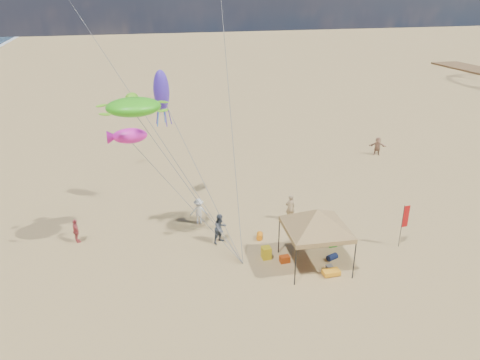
{
  "coord_description": "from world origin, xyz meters",
  "views": [
    {
      "loc": [
        -6.18,
        -20.07,
        14.13
      ],
      "look_at": [
        0.0,
        3.0,
        4.0
      ],
      "focal_mm": 34.05,
      "sensor_mm": 36.0,
      "label": 1
    }
  ],
  "objects_px": {
    "person_near_c": "(199,211)",
    "person_far_c": "(377,146)",
    "beach_cart": "(331,272)",
    "person_far_a": "(76,231)",
    "cooler_blue": "(332,227)",
    "person_near_a": "(290,208)",
    "cooler_red": "(285,259)",
    "chair_green": "(332,240)",
    "chair_yellow": "(266,253)",
    "feather_flag": "(405,219)",
    "canopy_tent": "(318,211)",
    "person_near_b": "(220,228)"
  },
  "relations": [
    {
      "from": "cooler_red",
      "to": "person_near_a",
      "type": "relative_size",
      "value": 0.3
    },
    {
      "from": "person_near_c",
      "to": "person_far_c",
      "type": "relative_size",
      "value": 1.04
    },
    {
      "from": "cooler_blue",
      "to": "chair_green",
      "type": "bearing_deg",
      "value": -115.86
    },
    {
      "from": "chair_green",
      "to": "person_near_a",
      "type": "xyz_separation_m",
      "value": [
        -1.26,
        3.69,
        0.54
      ]
    },
    {
      "from": "feather_flag",
      "to": "chair_yellow",
      "type": "distance_m",
      "value": 8.27
    },
    {
      "from": "cooler_red",
      "to": "person_far_a",
      "type": "distance_m",
      "value": 12.47
    },
    {
      "from": "cooler_red",
      "to": "chair_green",
      "type": "bearing_deg",
      "value": 16.17
    },
    {
      "from": "person_near_b",
      "to": "person_near_c",
      "type": "relative_size",
      "value": 1.08
    },
    {
      "from": "cooler_blue",
      "to": "person_near_b",
      "type": "height_order",
      "value": "person_near_b"
    },
    {
      "from": "feather_flag",
      "to": "person_far_c",
      "type": "distance_m",
      "value": 16.31
    },
    {
      "from": "feather_flag",
      "to": "beach_cart",
      "type": "height_order",
      "value": "feather_flag"
    },
    {
      "from": "beach_cart",
      "to": "person_near_c",
      "type": "bearing_deg",
      "value": 127.04
    },
    {
      "from": "feather_flag",
      "to": "person_far_c",
      "type": "bearing_deg",
      "value": 64.36
    },
    {
      "from": "feather_flag",
      "to": "person_far_a",
      "type": "xyz_separation_m",
      "value": [
        -18.52,
        5.45,
        -1.07
      ]
    },
    {
      "from": "beach_cart",
      "to": "person_far_a",
      "type": "relative_size",
      "value": 0.6
    },
    {
      "from": "beach_cart",
      "to": "person_far_a",
      "type": "bearing_deg",
      "value": 151.73
    },
    {
      "from": "person_near_c",
      "to": "chair_green",
      "type": "bearing_deg",
      "value": 154.21
    },
    {
      "from": "cooler_red",
      "to": "beach_cart",
      "type": "height_order",
      "value": "cooler_red"
    },
    {
      "from": "cooler_blue",
      "to": "person_near_a",
      "type": "bearing_deg",
      "value": 137.57
    },
    {
      "from": "feather_flag",
      "to": "person_near_c",
      "type": "distance_m",
      "value": 12.55
    },
    {
      "from": "beach_cart",
      "to": "person_near_b",
      "type": "distance_m",
      "value": 6.97
    },
    {
      "from": "feather_flag",
      "to": "person_far_a",
      "type": "distance_m",
      "value": 19.33
    },
    {
      "from": "person_far_c",
      "to": "canopy_tent",
      "type": "bearing_deg",
      "value": -103.06
    },
    {
      "from": "cooler_blue",
      "to": "person_far_c",
      "type": "distance_m",
      "value": 15.53
    },
    {
      "from": "person_near_c",
      "to": "person_far_a",
      "type": "xyz_separation_m",
      "value": [
        -7.5,
        -0.48,
        -0.11
      ]
    },
    {
      "from": "beach_cart",
      "to": "chair_yellow",
      "type": "bearing_deg",
      "value": 138.43
    },
    {
      "from": "cooler_blue",
      "to": "beach_cart",
      "type": "distance_m",
      "value": 5.08
    },
    {
      "from": "chair_green",
      "to": "person_far_c",
      "type": "distance_m",
      "value": 17.42
    },
    {
      "from": "chair_green",
      "to": "person_far_a",
      "type": "distance_m",
      "value": 15.24
    },
    {
      "from": "chair_yellow",
      "to": "beach_cart",
      "type": "relative_size",
      "value": 0.78
    },
    {
      "from": "chair_yellow",
      "to": "person_near_a",
      "type": "xyz_separation_m",
      "value": [
        2.93,
        4.0,
        0.54
      ]
    },
    {
      "from": "cooler_red",
      "to": "chair_green",
      "type": "distance_m",
      "value": 3.46
    },
    {
      "from": "person_far_c",
      "to": "feather_flag",
      "type": "bearing_deg",
      "value": -88.5
    },
    {
      "from": "canopy_tent",
      "to": "feather_flag",
      "type": "height_order",
      "value": "canopy_tent"
    },
    {
      "from": "chair_yellow",
      "to": "beach_cart",
      "type": "xyz_separation_m",
      "value": [
        2.81,
        -2.5,
        -0.15
      ]
    },
    {
      "from": "cooler_red",
      "to": "person_near_c",
      "type": "distance_m",
      "value": 6.92
    },
    {
      "from": "cooler_red",
      "to": "person_near_a",
      "type": "distance_m",
      "value": 5.13
    },
    {
      "from": "feather_flag",
      "to": "person_near_b",
      "type": "distance_m",
      "value": 10.73
    },
    {
      "from": "cooler_blue",
      "to": "person_far_c",
      "type": "bearing_deg",
      "value": 49.38
    },
    {
      "from": "canopy_tent",
      "to": "cooler_blue",
      "type": "distance_m",
      "value": 5.33
    },
    {
      "from": "person_near_a",
      "to": "person_near_b",
      "type": "height_order",
      "value": "person_near_b"
    },
    {
      "from": "canopy_tent",
      "to": "person_far_a",
      "type": "bearing_deg",
      "value": 155.06
    },
    {
      "from": "chair_yellow",
      "to": "person_far_a",
      "type": "xyz_separation_m",
      "value": [
        -10.42,
        4.62,
        0.41
      ]
    },
    {
      "from": "chair_green",
      "to": "beach_cart",
      "type": "height_order",
      "value": "chair_green"
    },
    {
      "from": "chair_yellow",
      "to": "person_far_a",
      "type": "relative_size",
      "value": 0.46
    },
    {
      "from": "person_near_c",
      "to": "cooler_red",
      "type": "bearing_deg",
      "value": 131.55
    },
    {
      "from": "canopy_tent",
      "to": "cooler_red",
      "type": "bearing_deg",
      "value": 155.59
    },
    {
      "from": "chair_yellow",
      "to": "person_far_a",
      "type": "bearing_deg",
      "value": 156.08
    },
    {
      "from": "feather_flag",
      "to": "person_near_a",
      "type": "bearing_deg",
      "value": 136.93
    },
    {
      "from": "person_far_a",
      "to": "cooler_red",
      "type": "bearing_deg",
      "value": -135.13
    }
  ]
}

